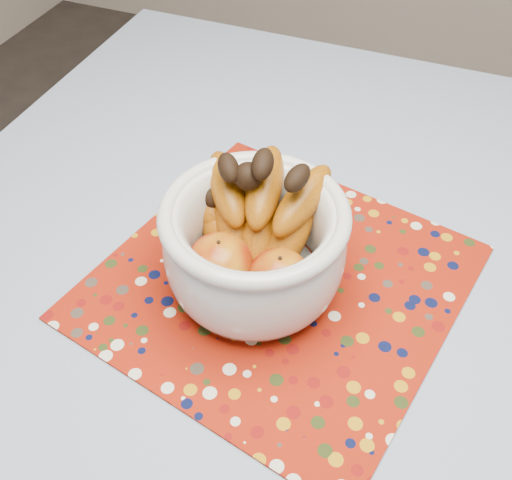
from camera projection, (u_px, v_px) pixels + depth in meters
table at (327, 325)px, 0.89m from camera, size 1.20×1.20×0.75m
tablecloth at (332, 291)px, 0.83m from camera, size 1.32×1.32×0.01m
placemat at (279, 281)px, 0.83m from camera, size 0.54×0.54×0.00m
fruit_bowl at (253, 233)px, 0.77m from camera, size 0.26×0.25×0.20m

